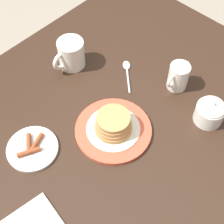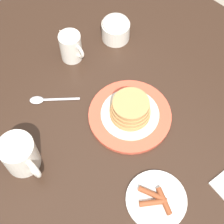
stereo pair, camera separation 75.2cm
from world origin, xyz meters
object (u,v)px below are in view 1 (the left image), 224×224
Objects in this scene: pancake_plate at (113,127)px; coffee_mug at (71,54)px; side_plate_bacon at (32,148)px; spoon at (127,71)px; creamer_pitcher at (178,76)px; sugar_bowl at (210,111)px.

coffee_mug is at bearing -109.00° from pancake_plate.
coffee_mug is (-0.31, -0.16, 0.04)m from side_plate_bacon.
coffee_mug is 0.20m from spoon.
side_plate_bacon is at bearing -18.23° from creamer_pitcher.
side_plate_bacon reaches higher than spoon.
sugar_bowl is (-0.44, 0.31, 0.03)m from side_plate_bacon.
sugar_bowl is 0.77× the size of spoon.
sugar_bowl is at bearing 144.85° from side_plate_bacon.
creamer_pitcher is 0.92× the size of spoon.
pancake_plate is at bearing -6.35° from creamer_pitcher.
creamer_pitcher is (-0.17, 0.32, -0.00)m from coffee_mug.
pancake_plate is 0.24m from side_plate_bacon.
sugar_bowl is (-0.13, 0.47, -0.01)m from coffee_mug.
pancake_plate is 0.30m from sugar_bowl.
creamer_pitcher is 0.16m from sugar_bowl.
sugar_bowl reaches higher than spoon.
spoon is at bearing -179.66° from side_plate_bacon.
pancake_plate is 2.17× the size of creamer_pitcher.
coffee_mug is 0.37m from creamer_pitcher.
pancake_plate is at bearing 148.36° from side_plate_bacon.
side_plate_bacon is 0.51m from creamer_pitcher.
side_plate_bacon is at bearing 0.34° from spoon.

